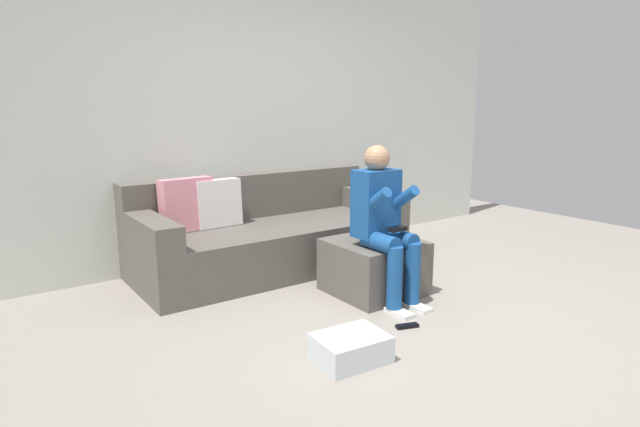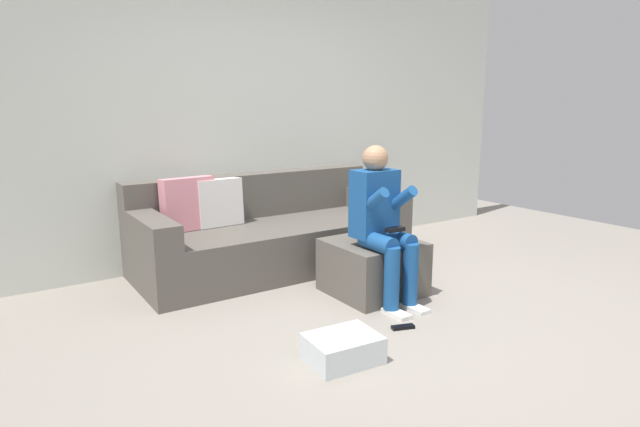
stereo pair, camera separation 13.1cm
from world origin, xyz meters
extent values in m
plane|color=gray|center=(0.00, 0.00, 0.00)|extent=(8.23, 8.23, 0.00)
cube|color=silver|center=(0.00, 2.23, 1.40)|extent=(6.33, 0.10, 2.79)
cube|color=#59544C|center=(-0.14, 1.69, 0.21)|extent=(2.39, 0.99, 0.41)
cube|color=#59544C|center=(-0.14, 2.06, 0.61)|extent=(2.39, 0.23, 0.40)
cube|color=#59544C|center=(-1.23, 1.69, 0.51)|extent=(0.21, 0.99, 0.20)
cube|color=#59544C|center=(0.95, 1.69, 0.51)|extent=(0.21, 0.99, 0.20)
cube|color=pink|center=(-0.85, 1.86, 0.63)|extent=(0.45, 0.21, 0.44)
cube|color=white|center=(-0.58, 1.86, 0.61)|extent=(0.41, 0.18, 0.41)
cube|color=#59544C|center=(0.19, 0.71, 0.21)|extent=(0.64, 0.63, 0.41)
cube|color=#194C8C|center=(0.12, 0.63, 0.73)|extent=(0.32, 0.21, 0.50)
sphere|color=tan|center=(0.12, 0.63, 1.06)|extent=(0.19, 0.19, 0.19)
cylinder|color=#194C8C|center=(0.03, 0.47, 0.48)|extent=(0.13, 0.31, 0.13)
cylinder|color=#194C8C|center=(0.03, 0.32, 0.25)|extent=(0.11, 0.11, 0.45)
cube|color=white|center=(0.03, 0.26, 0.01)|extent=(0.10, 0.22, 0.03)
cylinder|color=#194C8C|center=(0.01, 0.52, 0.76)|extent=(0.08, 0.31, 0.25)
cylinder|color=#194C8C|center=(0.21, 0.47, 0.48)|extent=(0.13, 0.31, 0.13)
cylinder|color=#194C8C|center=(0.21, 0.32, 0.25)|extent=(0.11, 0.11, 0.45)
cube|color=white|center=(0.21, 0.26, 0.01)|extent=(0.10, 0.22, 0.03)
cylinder|color=#194C8C|center=(0.24, 0.50, 0.75)|extent=(0.08, 0.35, 0.28)
cube|color=black|center=(0.12, 0.39, 0.58)|extent=(0.14, 0.06, 0.03)
cube|color=silver|center=(-0.67, -0.07, 0.08)|extent=(0.43, 0.34, 0.16)
cube|color=black|center=(-0.08, 0.07, 0.01)|extent=(0.16, 0.09, 0.02)
camera|label=1|loc=(-2.42, -2.23, 1.45)|focal=29.47mm
camera|label=2|loc=(-2.31, -2.30, 1.45)|focal=29.47mm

